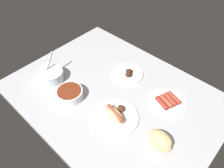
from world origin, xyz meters
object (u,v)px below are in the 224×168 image
Objects in this scene: plate_hotdog_assembled at (115,116)px; plate_grilled_meat at (128,74)px; bowl_chili at (70,93)px; bread_stack at (161,140)px; plate_sausages at (168,102)px; bowl_coleslaw at (51,75)px.

plate_grilled_meat is (16.37, -30.17, -0.74)cm from plate_hotdog_assembled.
bread_stack is at bearing -169.59° from bowl_chili.
plate_hotdog_assembled reaches higher than plate_sausages.
bowl_chili is 55.75cm from bread_stack.
plate_hotdog_assembled is 1.67× the size of bowl_chili.
bowl_coleslaw is at bearing 27.31° from plate_sausages.
plate_sausages is 1.32× the size of bowl_coleslaw.
plate_hotdog_assembled is at bearing 7.18° from bread_stack.
bowl_chili is (28.78, 6.79, 1.27)cm from plate_hotdog_assembled.
bowl_coleslaw is 75.16cm from bread_stack.
plate_hotdog_assembled is 2.07× the size of bread_stack.
bowl_coleslaw is at bearing 6.07° from plate_hotdog_assembled.
plate_sausages is at bearing -152.69° from bowl_coleslaw.
bread_stack is at bearing -173.55° from bowl_coleslaw.
plate_hotdog_assembled is at bearing 61.80° from plate_sausages.
bowl_coleslaw reaches higher than bowl_chili.
plate_hotdog_assembled is 1.22× the size of plate_sausages.
bread_stack is (-74.68, -8.45, 0.13)cm from bowl_coleslaw.
bowl_coleslaw is (48.63, 5.17, 1.80)cm from plate_hotdog_assembled.
plate_grilled_meat is (31.16, -2.60, -0.22)cm from plate_sausages.
plate_grilled_meat is at bearing -132.39° from bowl_coleslaw.
plate_sausages is at bearing -65.12° from bread_stack.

